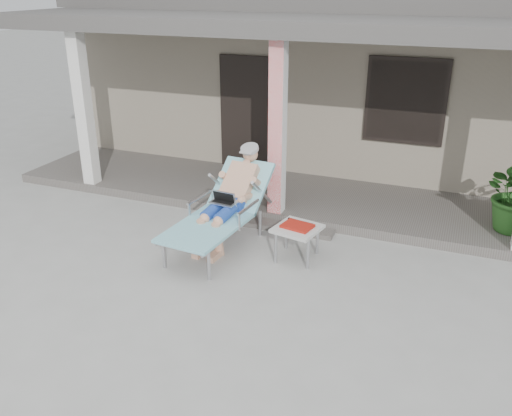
% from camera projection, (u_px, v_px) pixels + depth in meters
% --- Properties ---
extents(ground, '(60.00, 60.00, 0.00)m').
position_uv_depth(ground, '(218.00, 285.00, 6.75)').
color(ground, '#9E9E99').
rests_on(ground, ground).
extents(house, '(10.40, 5.40, 3.30)m').
position_uv_depth(house, '(345.00, 72.00, 11.65)').
color(house, gray).
rests_on(house, ground).
extents(porch_deck, '(10.00, 2.00, 0.15)m').
position_uv_depth(porch_deck, '(293.00, 196.00, 9.28)').
color(porch_deck, '#605B56').
rests_on(porch_deck, ground).
extents(porch_overhang, '(10.00, 2.30, 2.85)m').
position_uv_depth(porch_overhang, '(297.00, 31.00, 8.18)').
color(porch_overhang, silver).
rests_on(porch_overhang, porch_deck).
extents(porch_step, '(2.00, 0.30, 0.07)m').
position_uv_depth(porch_step, '(270.00, 224.00, 8.32)').
color(porch_step, '#605B56').
rests_on(porch_step, ground).
extents(lounger, '(0.97, 2.16, 1.37)m').
position_uv_depth(lounger, '(225.00, 187.00, 7.53)').
color(lounger, '#B7B7BC').
rests_on(lounger, ground).
extents(side_table, '(0.66, 0.66, 0.50)m').
position_uv_depth(side_table, '(297.00, 230.00, 7.23)').
color(side_table, '#BBBBB5').
rests_on(side_table, ground).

